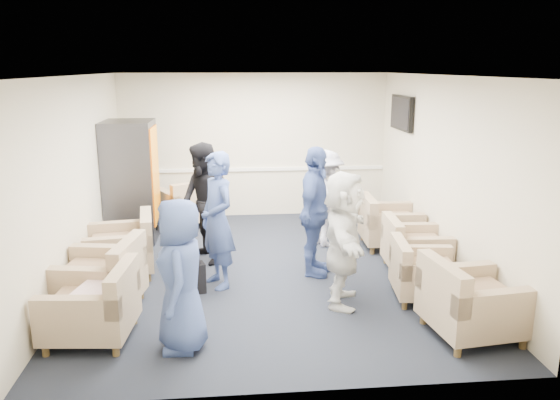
{
  "coord_description": "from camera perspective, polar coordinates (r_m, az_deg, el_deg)",
  "views": [
    {
      "loc": [
        -0.51,
        -7.27,
        2.82
      ],
      "look_at": [
        0.21,
        0.2,
        0.97
      ],
      "focal_mm": 35.0,
      "sensor_mm": 36.0,
      "label": 1
    }
  ],
  "objects": [
    {
      "name": "floor",
      "position": [
        7.81,
        -1.43,
        -7.33
      ],
      "size": [
        6.0,
        6.0,
        0.0
      ],
      "primitive_type": "plane",
      "color": "black",
      "rests_on": "ground"
    },
    {
      "name": "ceiling",
      "position": [
        7.29,
        -1.56,
        12.89
      ],
      "size": [
        6.0,
        6.0,
        0.0
      ],
      "primitive_type": "plane",
      "rotation": [
        3.14,
        0.0,
        0.0
      ],
      "color": "silver",
      "rests_on": "back_wall"
    },
    {
      "name": "back_wall",
      "position": [
        10.39,
        -2.67,
        5.68
      ],
      "size": [
        5.0,
        0.02,
        2.7
      ],
      "primitive_type": "cube",
      "color": "beige",
      "rests_on": "floor"
    },
    {
      "name": "front_wall",
      "position": [
        4.54,
        1.2,
        -5.04
      ],
      "size": [
        5.0,
        0.02,
        2.7
      ],
      "primitive_type": "cube",
      "color": "beige",
      "rests_on": "floor"
    },
    {
      "name": "left_wall",
      "position": [
        7.68,
        -20.45,
        1.92
      ],
      "size": [
        0.02,
        6.0,
        2.7
      ],
      "primitive_type": "cube",
      "color": "beige",
      "rests_on": "floor"
    },
    {
      "name": "right_wall",
      "position": [
        8.0,
        16.69,
        2.66
      ],
      "size": [
        0.02,
        6.0,
        2.7
      ],
      "primitive_type": "cube",
      "color": "beige",
      "rests_on": "floor"
    },
    {
      "name": "chair_rail",
      "position": [
        10.44,
        -2.64,
        3.21
      ],
      "size": [
        4.98,
        0.04,
        0.06
      ],
      "primitive_type": "cube",
      "color": "white",
      "rests_on": "back_wall"
    },
    {
      "name": "tv",
      "position": [
        9.57,
        12.59,
        8.87
      ],
      "size": [
        0.1,
        1.0,
        0.58
      ],
      "color": "black",
      "rests_on": "right_wall"
    },
    {
      "name": "armchair_left_near",
      "position": [
        6.14,
        -18.68,
        -10.71
      ],
      "size": [
        0.94,
        0.94,
        0.69
      ],
      "rotation": [
        0.0,
        0.0,
        -1.66
      ],
      "color": "#9A8163",
      "rests_on": "floor"
    },
    {
      "name": "armchair_left_mid",
      "position": [
        6.77,
        -18.04,
        -8.08
      ],
      "size": [
        1.07,
        1.07,
        0.74
      ],
      "rotation": [
        0.0,
        0.0,
        -1.74
      ],
      "color": "#9A8163",
      "rests_on": "floor"
    },
    {
      "name": "armchair_left_far",
      "position": [
        7.87,
        -15.93,
        -4.96
      ],
      "size": [
        1.01,
        1.01,
        0.72
      ],
      "rotation": [
        0.0,
        0.0,
        -1.43
      ],
      "color": "#9A8163",
      "rests_on": "floor"
    },
    {
      "name": "armchair_right_near",
      "position": [
        6.21,
        19.03,
        -10.29
      ],
      "size": [
        1.01,
        1.01,
        0.73
      ],
      "rotation": [
        0.0,
        0.0,
        1.69
      ],
      "color": "#9A8163",
      "rests_on": "floor"
    },
    {
      "name": "armchair_right_midnear",
      "position": [
        7.02,
        14.6,
        -7.53
      ],
      "size": [
        0.87,
        0.87,
        0.63
      ],
      "rotation": [
        0.0,
        0.0,
        1.46
      ],
      "color": "#9A8163",
      "rests_on": "floor"
    },
    {
      "name": "armchair_right_midfar",
      "position": [
        7.88,
        13.61,
        -5.0
      ],
      "size": [
        0.87,
        0.87,
        0.66
      ],
      "rotation": [
        0.0,
        0.0,
        1.51
      ],
      "color": "#9A8163",
      "rests_on": "floor"
    },
    {
      "name": "armchair_right_far",
      "position": [
        8.86,
        11.05,
        -2.63
      ],
      "size": [
        0.91,
        0.91,
        0.7
      ],
      "rotation": [
        0.0,
        0.0,
        1.53
      ],
      "color": "#9A8163",
      "rests_on": "floor"
    },
    {
      "name": "armchair_corner",
      "position": [
        10.0,
        -9.5,
        -0.6
      ],
      "size": [
        1.23,
        1.23,
        0.72
      ],
      "rotation": [
        0.0,
        0.0,
        3.64
      ],
      "color": "#9A8163",
      "rests_on": "floor"
    },
    {
      "name": "vending_machine",
      "position": [
        9.28,
        -15.25,
        1.93
      ],
      "size": [
        0.8,
        0.93,
        1.97
      ],
      "color": "#45454C",
      "rests_on": "floor"
    },
    {
      "name": "backpack",
      "position": [
        7.08,
        -9.0,
        -7.72
      ],
      "size": [
        0.32,
        0.26,
        0.47
      ],
      "rotation": [
        0.0,
        0.0,
        0.28
      ],
      "color": "black",
      "rests_on": "floor"
    },
    {
      "name": "pillow",
      "position": [
        6.08,
        -18.9,
        -9.18
      ],
      "size": [
        0.41,
        0.49,
        0.12
      ],
      "primitive_type": "cube",
      "rotation": [
        0.0,
        0.0,
        -1.79
      ],
      "color": "beige",
      "rests_on": "armchair_left_near"
    },
    {
      "name": "person_front_left",
      "position": [
        5.58,
        -10.32,
        -7.78
      ],
      "size": [
        0.51,
        0.77,
        1.57
      ],
      "primitive_type": "imported",
      "rotation": [
        0.0,
        0.0,
        -1.56
      ],
      "color": "#3B508F",
      "rests_on": "floor"
    },
    {
      "name": "person_mid_left",
      "position": [
        7.06,
        -6.56,
        -2.13
      ],
      "size": [
        0.67,
        0.77,
        1.78
      ],
      "primitive_type": "imported",
      "rotation": [
        0.0,
        0.0,
        -1.11
      ],
      "color": "#3B508F",
      "rests_on": "floor"
    },
    {
      "name": "person_back_left",
      "position": [
        7.96,
        -7.96,
        -0.39
      ],
      "size": [
        1.0,
        1.07,
        1.76
      ],
      "primitive_type": "imported",
      "rotation": [
        0.0,
        0.0,
        -1.06
      ],
      "color": "black",
      "rests_on": "floor"
    },
    {
      "name": "person_back_right",
      "position": [
        8.7,
        4.8,
        0.17
      ],
      "size": [
        0.88,
        1.13,
        1.55
      ],
      "primitive_type": "imported",
      "rotation": [
        0.0,
        0.0,
        1.92
      ],
      "color": "white",
      "rests_on": "floor"
    },
    {
      "name": "person_mid_right",
      "position": [
        7.42,
        3.64,
        -1.24
      ],
      "size": [
        0.79,
        1.13,
        1.79
      ],
      "primitive_type": "imported",
      "rotation": [
        0.0,
        0.0,
        1.2
      ],
      "color": "#3B508F",
      "rests_on": "floor"
    },
    {
      "name": "person_front_right",
      "position": [
        6.54,
        6.67,
        -4.06
      ],
      "size": [
        0.84,
        1.59,
        1.64
      ],
      "primitive_type": "imported",
      "rotation": [
        0.0,
        0.0,
        1.33
      ],
      "color": "silver",
      "rests_on": "floor"
    }
  ]
}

